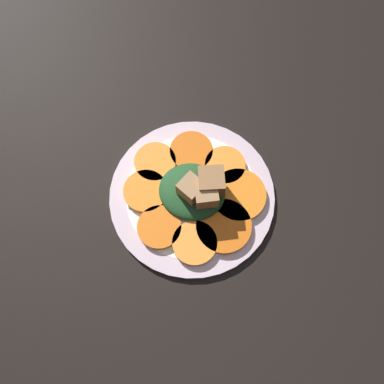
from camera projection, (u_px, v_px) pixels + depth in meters
table_slab at (192, 198)px, 63.60cm from camera, size 120.00×120.00×2.00cm
plate at (192, 195)px, 62.16cm from camera, size 27.34×27.34×1.05cm
carrot_slice_0 at (224, 226)px, 59.30cm from camera, size 8.86×8.86×1.00cm
carrot_slice_1 at (238, 195)px, 61.03cm from camera, size 9.00×9.00×1.00cm
carrot_slice_2 at (225, 165)px, 62.77cm from camera, size 6.82×6.82×1.00cm
carrot_slice_3 at (191, 151)px, 63.64cm from camera, size 7.31×7.31×1.00cm
carrot_slice_4 at (155, 162)px, 62.98cm from camera, size 7.04×7.04×1.00cm
carrot_slice_5 at (146, 191)px, 61.25cm from camera, size 7.27×7.27×1.00cm
carrot_slice_6 at (159, 227)px, 59.24cm from camera, size 7.04×7.04×1.00cm
carrot_slice_7 at (195, 243)px, 58.40cm from camera, size 7.06×7.06×1.00cm
center_pile at (196, 190)px, 59.33cm from camera, size 10.81×9.72×6.60cm
fork at (180, 220)px, 59.95cm from camera, size 18.33×3.78×0.40cm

